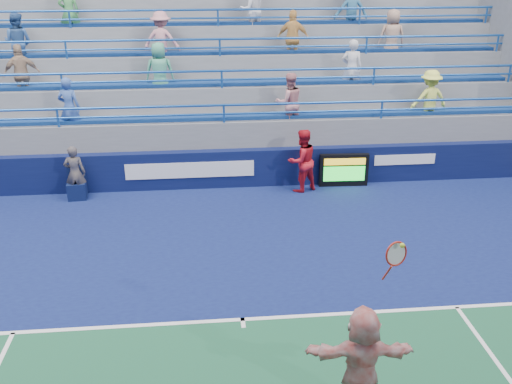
{
  "coord_description": "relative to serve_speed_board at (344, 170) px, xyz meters",
  "views": [
    {
      "loc": [
        -0.6,
        -8.72,
        6.3
      ],
      "look_at": [
        0.49,
        2.5,
        1.5
      ],
      "focal_mm": 40.0,
      "sensor_mm": 36.0,
      "label": 1
    }
  ],
  "objects": [
    {
      "name": "ground",
      "position": [
        -3.38,
        -6.21,
        -0.49
      ],
      "size": [
        120.0,
        120.0,
        0.0
      ],
      "primitive_type": "plane",
      "color": "#333538"
    },
    {
      "name": "sponsor_wall",
      "position": [
        -3.37,
        0.29,
        0.06
      ],
      "size": [
        18.0,
        0.32,
        1.1
      ],
      "color": "#0B123C",
      "rests_on": "ground"
    },
    {
      "name": "bleacher_stand",
      "position": [
        -3.38,
        4.06,
        1.06
      ],
      "size": [
        18.0,
        5.6,
        6.13
      ],
      "color": "slate",
      "rests_on": "ground"
    },
    {
      "name": "serve_speed_board",
      "position": [
        0.0,
        0.0,
        0.0
      ],
      "size": [
        1.4,
        0.2,
        0.97
      ],
      "color": "black",
      "rests_on": "ground"
    },
    {
      "name": "judge_chair",
      "position": [
        -7.46,
        -0.16,
        -0.21
      ],
      "size": [
        0.52,
        0.52,
        0.86
      ],
      "color": "#0C163B",
      "rests_on": "ground"
    },
    {
      "name": "tennis_player",
      "position": [
        -1.83,
        -8.51,
        0.38
      ],
      "size": [
        1.63,
        0.62,
        2.77
      ],
      "color": "white",
      "rests_on": "ground"
    },
    {
      "name": "line_judge",
      "position": [
        -7.45,
        -0.22,
        0.28
      ],
      "size": [
        0.56,
        0.37,
        1.53
      ],
      "primitive_type": "imported",
      "rotation": [
        0.0,
        0.0,
        3.14
      ],
      "color": "#131B34",
      "rests_on": "ground"
    },
    {
      "name": "ball_girl",
      "position": [
        -1.26,
        -0.21,
        0.41
      ],
      "size": [
        1.08,
        0.98,
        1.79
      ],
      "primitive_type": "imported",
      "rotation": [
        0.0,
        0.0,
        3.58
      ],
      "color": "red",
      "rests_on": "ground"
    }
  ]
}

